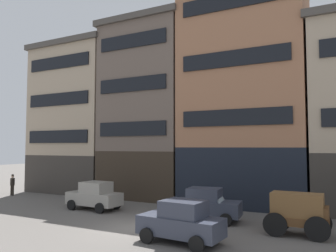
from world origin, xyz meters
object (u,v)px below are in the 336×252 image
sedan_dark (207,205)px  pedestrian_officer (12,184)px  sedan_parked_curb (95,196)px  sedan_light (181,222)px  cargo_wagon (298,211)px

sedan_dark → pedestrian_officer: sedan_dark is taller
sedan_parked_curb → pedestrian_officer: size_ratio=2.09×
sedan_parked_curb → sedan_light: bearing=-27.4°
sedan_light → sedan_parked_curb: size_ratio=1.02×
sedan_dark → sedan_light: same height
pedestrian_officer → cargo_wagon: bearing=-6.4°
cargo_wagon → sedan_parked_curb: cargo_wagon is taller
sedan_parked_curb → pedestrian_officer: bearing=170.0°
cargo_wagon → sedan_dark: 5.03m
sedan_light → sedan_dark: bearing=96.4°
sedan_dark → sedan_parked_curb: bearing=-178.6°
pedestrian_officer → sedan_parked_curb: bearing=-10.0°
cargo_wagon → pedestrian_officer: (-23.19, 2.60, -0.17)m
cargo_wagon → pedestrian_officer: bearing=173.6°
sedan_dark → sedan_light: 4.54m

